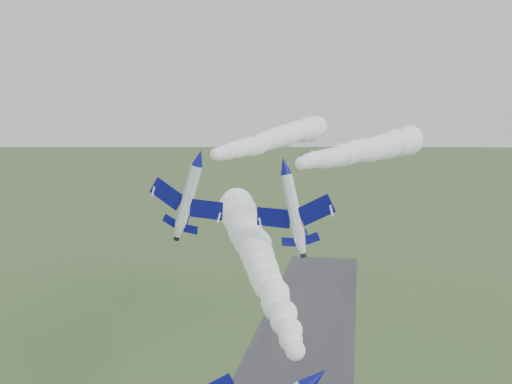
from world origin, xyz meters
TOP-DOWN VIEW (x-y plane):
  - jet_lead at (9.14, -7.37)m, footprint 7.45×12.95m
  - smoke_trail_jet_lead at (-0.93, 22.17)m, footprint 25.18×54.86m
  - jet_pair_left at (-8.17, 20.94)m, footprint 10.22×12.67m
  - smoke_trail_jet_pair_left at (-2.86, 56.31)m, footprint 14.60×65.55m
  - jet_pair_right at (2.90, 20.37)m, footprint 10.47×12.48m
  - smoke_trail_jet_pair_right at (13.49, 49.74)m, footprint 22.39×55.57m

SIDE VIEW (x-z plane):
  - jet_lead at x=9.14m, z-range 27.78..36.38m
  - smoke_trail_jet_lead at x=-0.93m, z-range 31.64..37.44m
  - jet_pair_right at x=2.90m, z-range 44.35..48.13m
  - smoke_trail_jet_pair_right at x=13.49m, z-range 44.08..49.55m
  - jet_pair_left at x=-8.17m, z-range 45.05..49.11m
  - smoke_trail_jet_pair_left at x=-2.86m, z-range 45.82..51.01m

